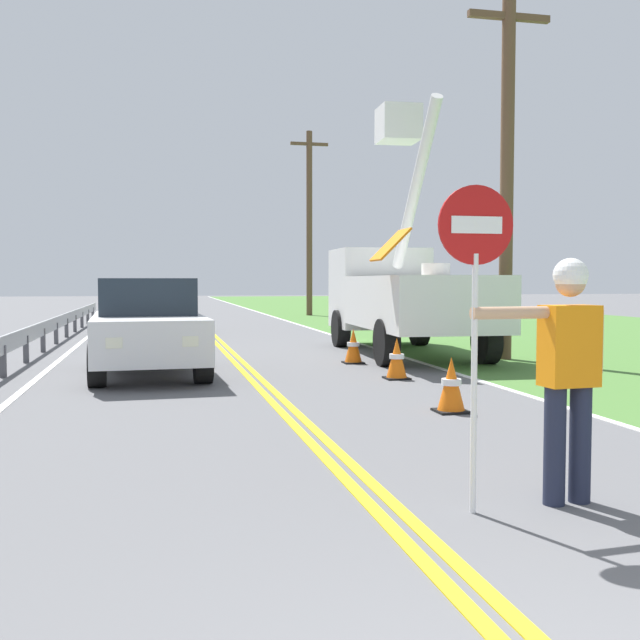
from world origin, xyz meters
The scene contains 16 objects.
grass_verge_right centered at (11.60, 20.00, 0.00)m, with size 16.00×110.00×0.01m, color #477533.
centerline_yellow_left centered at (-0.09, 20.00, 0.01)m, with size 0.11×110.00×0.01m, color yellow.
centerline_yellow_right centered at (0.09, 20.00, 0.01)m, with size 0.11×110.00×0.01m, color yellow.
edge_line_right centered at (3.60, 20.00, 0.01)m, with size 0.12×110.00×0.01m, color silver.
edge_line_left centered at (-3.60, 20.00, 0.01)m, with size 0.12×110.00×0.01m, color silver.
flagger_worker centered at (1.35, 3.08, 1.05)m, with size 1.09×0.27×1.83m.
stop_sign_paddle centered at (0.58, 3.03, 1.71)m, with size 0.56×0.04×2.33m.
utility_bucket_truck centered at (3.86, 14.31, 1.42)m, with size 2.89×6.89×5.66m.
oncoming_sedan_nearest centered at (-1.77, 11.44, 0.83)m, with size 2.06×4.18×1.70m.
oncoming_sedan_second centered at (-2.00, 22.67, 0.83)m, with size 2.00×4.15×1.70m.
utility_pole_near centered at (5.56, 12.48, 4.03)m, with size 1.80×0.28×7.71m.
utility_pole_mid centered at (5.51, 32.57, 4.54)m, with size 1.80×0.28×8.70m.
traffic_cone_lead centered at (2.00, 6.83, 0.34)m, with size 0.40×0.40×0.70m.
traffic_cone_mid centered at (2.33, 9.97, 0.34)m, with size 0.40×0.40×0.70m.
traffic_cone_tail centered at (2.23, 12.41, 0.34)m, with size 0.40×0.40×0.70m.
guardrail_left_shoulder centered at (-4.20, 15.08, 0.52)m, with size 0.10×32.00×0.71m.
Camera 1 is at (-1.61, -1.80, 1.66)m, focal length 41.34 mm.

